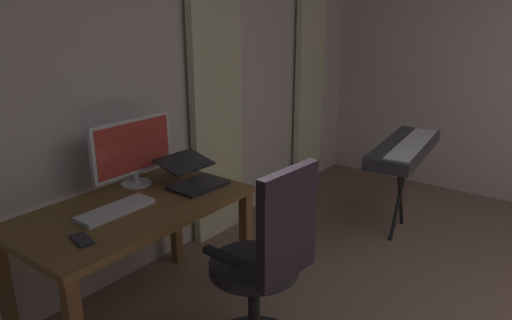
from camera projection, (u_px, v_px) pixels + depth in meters
back_room_partition at (174, 80)px, 3.26m from camera, size 4.91×0.10×2.51m
curtain_left_panel at (310, 80)px, 4.51m from camera, size 0.43×0.06×2.13m
curtain_right_panel at (217, 102)px, 3.50m from camera, size 0.52×0.06×2.13m
desk at (134, 222)px, 2.55m from camera, size 1.25×0.71×0.72m
office_chair at (265, 278)px, 2.24m from camera, size 0.56×0.56×1.09m
computer_monitor at (133, 149)px, 2.75m from camera, size 0.56×0.18×0.40m
computer_keyboard at (116, 210)px, 2.43m from camera, size 0.41×0.14×0.02m
laptop at (193, 177)px, 2.78m from camera, size 0.33×0.35×0.16m
cell_phone_face_up at (175, 171)px, 3.03m from camera, size 0.12×0.16×0.01m
cell_phone_by_monitor at (82, 240)px, 2.13m from camera, size 0.10×0.16×0.01m
piano_keyboard at (405, 150)px, 3.59m from camera, size 1.09×0.43×0.76m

